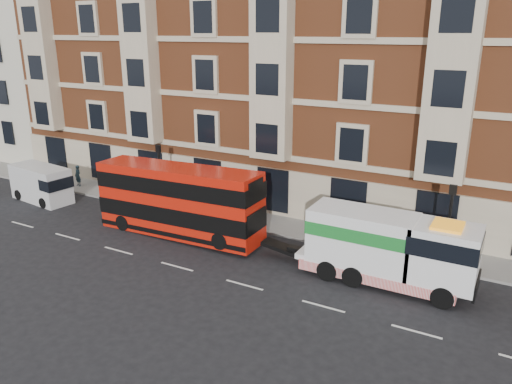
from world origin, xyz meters
TOP-DOWN VIEW (x-y plane):
  - ground at (0.00, 0.00)m, footprint 120.00×120.00m
  - sidewalk at (0.00, 7.50)m, footprint 90.00×3.00m
  - victorian_terrace at (0.50, 15.00)m, footprint 45.00×12.00m
  - cream_block at (-30.00, 14.00)m, footprint 16.00×10.00m
  - lamp_post_west at (-6.00, 6.20)m, footprint 0.35×0.15m
  - lamp_post_east at (12.00, 6.20)m, footprint 0.35×0.15m
  - double_decker_bus at (-2.37, 3.43)m, footprint 10.28×2.36m
  - tow_truck at (9.68, 3.43)m, footprint 8.23×2.43m
  - box_van at (-14.77, 3.80)m, footprint 4.98×2.50m
  - pedestrian at (-14.87, 7.17)m, footprint 0.64×0.47m

SIDE VIEW (x-z plane):
  - ground at x=0.00m, z-range 0.00..0.00m
  - sidewalk at x=0.00m, z-range 0.00..0.15m
  - pedestrian at x=-14.87m, z-range 0.15..1.76m
  - box_van at x=-14.77m, z-range -0.02..2.47m
  - tow_truck at x=9.68m, z-range 0.10..3.53m
  - double_decker_bus at x=-2.37m, z-range 0.12..4.28m
  - lamp_post_west at x=-6.00m, z-range 0.50..4.85m
  - lamp_post_east at x=12.00m, z-range 0.50..4.85m
  - cream_block at x=-30.00m, z-range -0.06..16.74m
  - victorian_terrace at x=0.50m, z-range -0.13..20.27m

